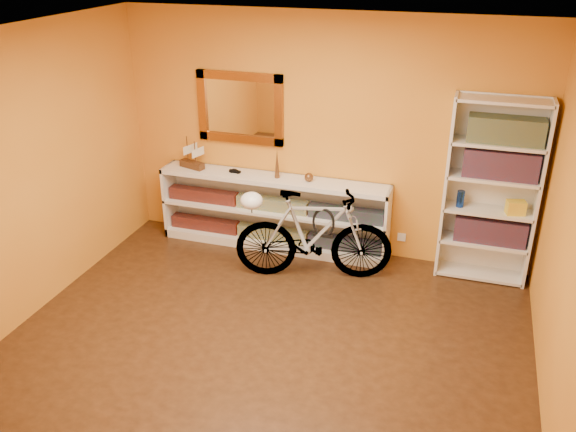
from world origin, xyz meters
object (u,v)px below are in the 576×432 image
(bookcase, at_px, (491,192))
(bicycle, at_px, (314,235))
(console_unit, at_px, (273,212))
(helmet, at_px, (252,201))

(bookcase, relative_size, bicycle, 1.16)
(bicycle, bearing_deg, console_unit, 35.54)
(console_unit, relative_size, bookcase, 1.37)
(bookcase, bearing_deg, bicycle, -161.84)
(console_unit, xyz_separation_m, helmet, (0.01, -0.67, 0.42))
(console_unit, relative_size, helmet, 11.26)
(console_unit, bearing_deg, bicycle, -40.17)
(console_unit, height_order, helmet, helmet)
(bookcase, distance_m, helmet, 2.37)
(bicycle, distance_m, helmet, 0.73)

